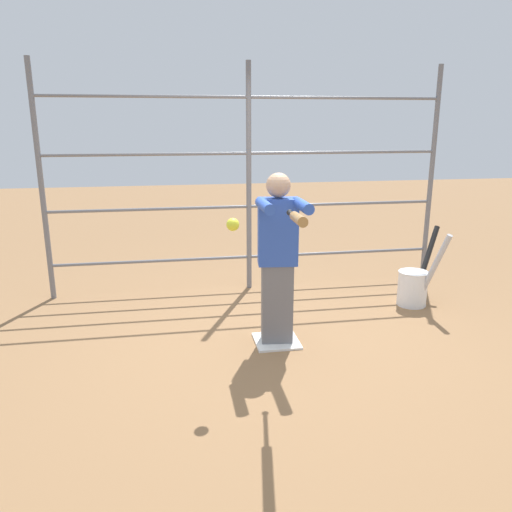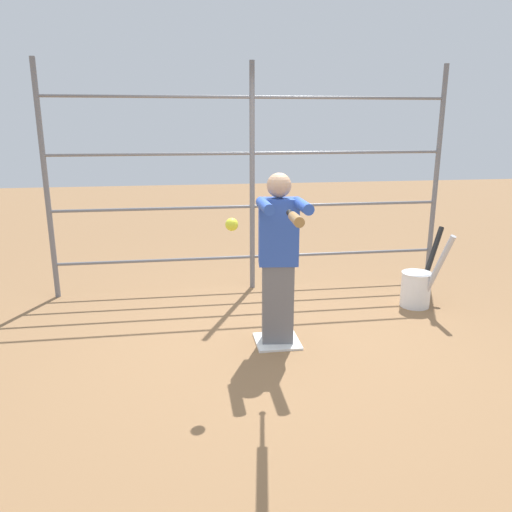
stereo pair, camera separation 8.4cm
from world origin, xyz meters
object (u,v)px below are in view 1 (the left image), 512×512
at_px(baseball_bat_swinging, 297,218).
at_px(softball_in_flight, 233,225).
at_px(batter, 278,255).
at_px(bat_bucket, 415,285).

height_order(baseball_bat_swinging, softball_in_flight, baseball_bat_swinging).
bearing_deg(baseball_bat_swinging, batter, -94.87).
distance_m(baseball_bat_swinging, softball_in_flight, 0.55).
bearing_deg(baseball_bat_swinging, bat_bucket, -137.22).
relative_size(batter, softball_in_flight, 16.17).
bearing_deg(batter, softball_in_flight, 50.17).
distance_m(softball_in_flight, bat_bucket, 2.70).
bearing_deg(batter, bat_bucket, -157.35).
height_order(batter, bat_bucket, batter).
xyz_separation_m(batter, bat_bucket, (-1.70, -0.71, -0.61)).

